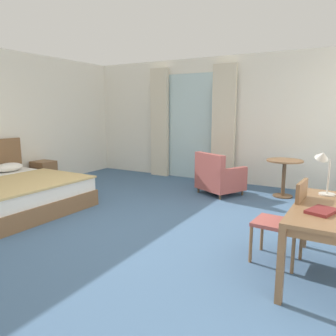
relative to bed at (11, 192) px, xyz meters
The scene contains 13 objects.
ground 2.07m from the bed, ahead, with size 6.87×7.78×0.10m, color #426084.
wall_back 4.46m from the bed, 61.77° to the left, with size 6.47×0.12×2.80m, color white.
balcony_glass_door 4.15m from the bed, 66.97° to the left, with size 1.22×0.02×2.47m, color silver.
curtain_panel_left 3.84m from the bed, 78.26° to the left, with size 0.46×0.10×2.62m, color beige.
curtain_panel_right 4.47m from the bed, 56.34° to the left, with size 0.53×0.10×2.62m, color beige.
bed is the anchor object (origin of this frame).
nightstand 1.56m from the bed, 120.57° to the left, with size 0.42×0.40×0.55m.
writing_desk 4.78m from the bed, ahead, with size 0.60×1.43×0.73m.
desk_chair 4.40m from the bed, ahead, with size 0.51×0.45×0.93m.
desk_lamp 4.78m from the bed, ahead, with size 0.26×0.30×0.50m.
closed_book 4.77m from the bed, ahead, with size 0.20×0.29×0.03m, color maroon.
armchair_by_window 3.75m from the bed, 43.51° to the left, with size 0.99×0.97×0.82m.
round_cafe_table 4.91m from the bed, 38.14° to the left, with size 0.66×0.66×0.71m.
Camera 1 is at (2.89, -3.44, 1.65)m, focal length 34.58 mm.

